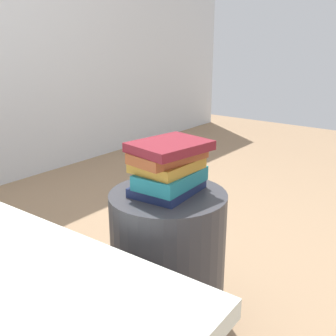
# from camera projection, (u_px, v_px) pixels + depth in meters

# --- Properties ---
(ground_plane) EXTENTS (8.00, 8.00, 0.00)m
(ground_plane) POSITION_uv_depth(u_px,v_px,m) (168.00, 318.00, 1.63)
(ground_plane) COLOR #937556
(side_table) EXTENTS (0.44, 0.44, 0.54)m
(side_table) POSITION_uv_depth(u_px,v_px,m) (168.00, 259.00, 1.55)
(side_table) COLOR #333338
(side_table) RESTS_ON ground_plane
(book_navy) EXTENTS (0.27, 0.21, 0.03)m
(book_navy) POSITION_uv_depth(u_px,v_px,m) (168.00, 188.00, 1.47)
(book_navy) COLOR #19234C
(book_navy) RESTS_ON side_table
(book_teal) EXTENTS (0.26, 0.18, 0.05)m
(book_teal) POSITION_uv_depth(u_px,v_px,m) (171.00, 178.00, 1.44)
(book_teal) COLOR #1E727F
(book_teal) RESTS_ON book_navy
(book_ochre) EXTENTS (0.23, 0.19, 0.04)m
(book_ochre) POSITION_uv_depth(u_px,v_px,m) (167.00, 165.00, 1.44)
(book_ochre) COLOR #B7842D
(book_ochre) RESTS_ON book_teal
(book_rust) EXTENTS (0.28, 0.19, 0.04)m
(book_rust) POSITION_uv_depth(u_px,v_px,m) (169.00, 155.00, 1.42)
(book_rust) COLOR #994723
(book_rust) RESTS_ON book_ochre
(book_maroon) EXTENTS (0.29, 0.24, 0.03)m
(book_maroon) POSITION_uv_depth(u_px,v_px,m) (170.00, 146.00, 1.40)
(book_maroon) COLOR maroon
(book_maroon) RESTS_ON book_rust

